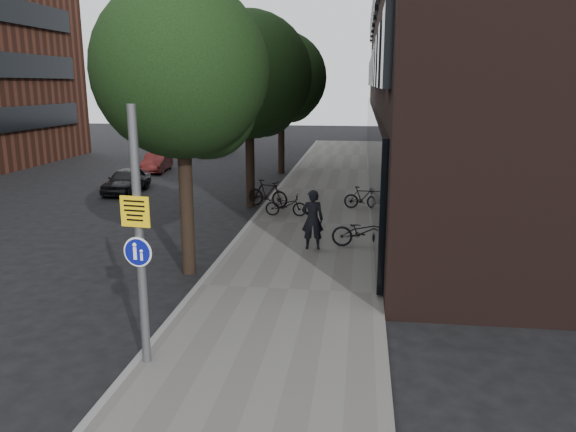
% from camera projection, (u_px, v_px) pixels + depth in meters
% --- Properties ---
extents(ground, '(120.00, 120.00, 0.00)m').
position_uv_depth(ground, '(252.00, 357.00, 10.42)').
color(ground, black).
rests_on(ground, ground).
extents(sidewalk, '(4.50, 60.00, 0.12)m').
position_uv_depth(sidewalk, '(313.00, 225.00, 20.03)').
color(sidewalk, '#5C5A55').
rests_on(sidewalk, ground).
extents(curb_edge, '(0.15, 60.00, 0.13)m').
position_uv_depth(curb_edge, '(251.00, 222.00, 20.31)').
color(curb_edge, slate).
rests_on(curb_edge, ground).
extents(building_right_dark_brick, '(12.00, 40.00, 18.00)m').
position_uv_depth(building_right_dark_brick, '(497.00, 2.00, 28.51)').
color(building_right_dark_brick, black).
rests_on(building_right_dark_brick, ground).
extents(street_tree_near, '(4.40, 4.40, 7.50)m').
position_uv_depth(street_tree_near, '(186.00, 78.00, 14.05)').
color(street_tree_near, black).
rests_on(street_tree_near, ground).
extents(street_tree_mid, '(5.00, 5.00, 7.80)m').
position_uv_depth(street_tree_mid, '(251.00, 80.00, 22.25)').
color(street_tree_mid, black).
rests_on(street_tree_mid, ground).
extents(street_tree_far, '(5.00, 5.00, 7.80)m').
position_uv_depth(street_tree_far, '(283.00, 81.00, 30.94)').
color(street_tree_far, black).
rests_on(street_tree_far, ground).
extents(signpost, '(0.52, 0.15, 4.52)m').
position_uv_depth(signpost, '(139.00, 238.00, 9.52)').
color(signpost, '#595B5E').
rests_on(signpost, sidewalk).
extents(pedestrian, '(0.70, 0.50, 1.80)m').
position_uv_depth(pedestrian, '(312.00, 219.00, 16.69)').
color(pedestrian, black).
rests_on(pedestrian, sidewalk).
extents(parked_bike_facade_near, '(1.88, 0.73, 0.97)m').
position_uv_depth(parked_bike_facade_near, '(362.00, 232.00, 16.95)').
color(parked_bike_facade_near, black).
rests_on(parked_bike_facade_near, sidewalk).
extents(parked_bike_facade_far, '(1.50, 0.50, 0.89)m').
position_uv_depth(parked_bike_facade_far, '(363.00, 198.00, 22.22)').
color(parked_bike_facade_far, black).
rests_on(parked_bike_facade_far, sidewalk).
extents(parked_bike_curb_near, '(1.56, 0.56, 0.82)m').
position_uv_depth(parked_bike_curb_near, '(286.00, 205.00, 21.02)').
color(parked_bike_curb_near, black).
rests_on(parked_bike_curb_near, sidewalk).
extents(parked_bike_curb_far, '(1.89, 1.14, 1.10)m').
position_uv_depth(parked_bike_curb_far, '(267.00, 193.00, 22.53)').
color(parked_bike_curb_far, black).
rests_on(parked_bike_curb_far, sidewalk).
extents(parked_car_near, '(1.37, 3.39, 1.15)m').
position_uv_depth(parked_car_near, '(126.00, 180.00, 26.11)').
color(parked_car_near, black).
rests_on(parked_car_near, ground).
extents(parked_car_mid, '(1.51, 3.44, 1.10)m').
position_uv_depth(parked_car_mid, '(157.00, 162.00, 32.39)').
color(parked_car_mid, maroon).
rests_on(parked_car_mid, ground).
extents(parked_car_far, '(1.83, 4.38, 1.27)m').
position_uv_depth(parked_car_far, '(214.00, 145.00, 40.58)').
color(parked_car_far, '#1B2331').
rests_on(parked_car_far, ground).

